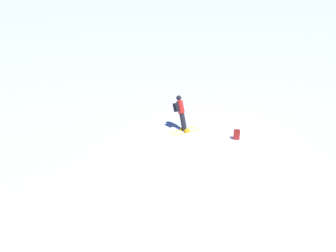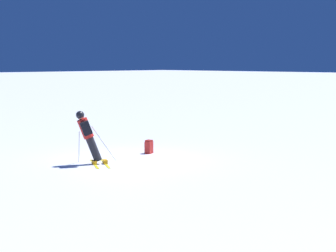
# 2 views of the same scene
# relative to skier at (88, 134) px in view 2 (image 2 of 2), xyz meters

# --- Properties ---
(ground_plane) EXTENTS (300.00, 300.00, 0.00)m
(ground_plane) POSITION_rel_skier_xyz_m (-1.52, 0.16, -1.00)
(ground_plane) COLOR white
(skier) EXTENTS (1.59, 1.76, 1.83)m
(skier) POSITION_rel_skier_xyz_m (0.00, 0.00, 0.00)
(skier) COLOR yellow
(skier) RESTS_ON ground
(spare_backpack) EXTENTS (0.36, 0.31, 0.50)m
(spare_backpack) POSITION_rel_skier_xyz_m (-2.96, -0.25, -0.76)
(spare_backpack) COLOR #AD231E
(spare_backpack) RESTS_ON ground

